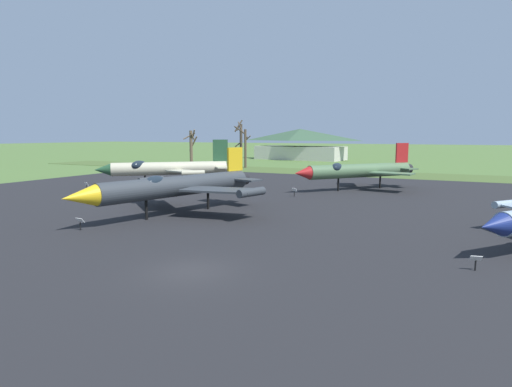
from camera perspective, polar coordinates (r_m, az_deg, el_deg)
The scene contains 14 objects.
ground_plane at distance 21.43m, azimuth -8.72°, elevation -10.29°, with size 600.00×600.00×0.00m, color #4C6B33.
asphalt_apron at distance 38.03m, azimuth 7.83°, elevation -2.24°, with size 89.59×63.07×0.05m, color black.
grass_verge_strip at distance 74.32m, azimuth 17.06°, elevation 2.40°, with size 149.59×12.00×0.06m, color #445B2A.
jet_fighter_front_left at distance 52.72m, azimuth 13.39°, elevation 3.02°, with size 12.56×14.33×5.60m.
info_placard_front_left at distance 45.95m, azimuth 5.13°, elevation 0.27°, with size 0.53×0.28×0.98m.
jet_fighter_front_right at distance 55.55m, azimuth -11.68°, elevation 3.35°, with size 14.64×13.59×6.01m.
info_placard_front_right at distance 54.24m, azimuth -21.66°, elevation 0.95°, with size 0.46×0.24×1.07m.
info_placard_rear_center at distance 23.65m, azimuth 27.24°, elevation -8.03°, with size 0.58×0.35×0.82m.
jet_fighter_rear_left at distance 35.80m, azimuth -10.74°, elevation 0.99°, with size 13.93×17.54×5.45m.
info_placard_rear_left at distance 32.10m, azimuth -22.38°, elevation -3.58°, with size 0.64×0.30×0.93m.
bare_tree_far_left at distance 89.46m, azimuth -8.61°, elevation 6.19°, with size 2.87×2.63×7.71m.
bare_tree_left_of_center at distance 89.62m, azimuth -2.05°, elevation 6.85°, with size 3.09×3.33×9.70m.
bare_tree_center at distance 85.56m, azimuth -1.48°, elevation 6.30°, with size 2.77×2.83×9.23m.
visitor_building at distance 115.61m, azimuth 5.88°, elevation 6.57°, with size 25.45×12.20×8.17m.
Camera 1 is at (11.77, -16.63, 6.64)m, focal length 30.02 mm.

